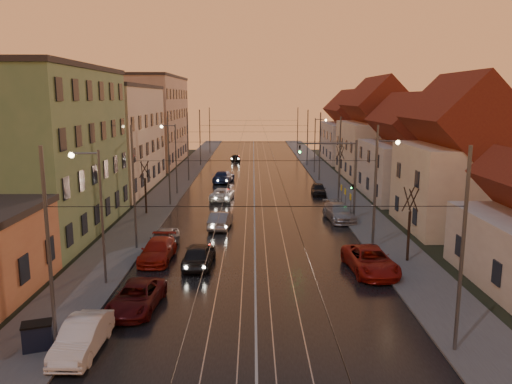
{
  "coord_description": "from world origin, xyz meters",
  "views": [
    {
      "loc": [
        -0.13,
        -25.88,
        10.88
      ],
      "look_at": [
        0.14,
        18.88,
        2.38
      ],
      "focal_mm": 35.0,
      "sensor_mm": 36.0,
      "label": 1
    }
  ],
  "objects_px": {
    "traffic_light_mast": "(344,169)",
    "driving_car_3": "(223,177)",
    "street_lamp_0": "(96,204)",
    "parked_left_2": "(158,250)",
    "dumpster": "(38,337)",
    "driving_car_4": "(236,158)",
    "parked_right_0": "(370,260)",
    "parked_left_1": "(137,297)",
    "parked_right_2": "(319,189)",
    "driving_car_1": "(221,220)",
    "street_lamp_3": "(317,140)",
    "parked_left_0": "(82,337)",
    "street_lamp_2": "(173,152)",
    "parked_right_1": "(339,212)",
    "driving_car_2": "(222,194)",
    "driving_car_0": "(199,254)",
    "street_lamp_1": "(379,181)",
    "parked_left_3": "(163,239)"
  },
  "relations": [
    {
      "from": "traffic_light_mast",
      "to": "parked_right_2",
      "type": "relative_size",
      "value": 1.88
    },
    {
      "from": "street_lamp_2",
      "to": "parked_right_1",
      "type": "relative_size",
      "value": 1.53
    },
    {
      "from": "street_lamp_3",
      "to": "driving_car_0",
      "type": "distance_m",
      "value": 42.75
    },
    {
      "from": "street_lamp_0",
      "to": "parked_right_0",
      "type": "bearing_deg",
      "value": 7.38
    },
    {
      "from": "parked_left_1",
      "to": "parked_right_0",
      "type": "xyz_separation_m",
      "value": [
        13.46,
        5.53,
        0.11
      ]
    },
    {
      "from": "parked_right_2",
      "to": "driving_car_1",
      "type": "bearing_deg",
      "value": -122.03
    },
    {
      "from": "street_lamp_3",
      "to": "driving_car_2",
      "type": "bearing_deg",
      "value": -123.02
    },
    {
      "from": "driving_car_0",
      "to": "parked_left_0",
      "type": "distance_m",
      "value": 11.93
    },
    {
      "from": "street_lamp_3",
      "to": "parked_left_1",
      "type": "distance_m",
      "value": 50.0
    },
    {
      "from": "parked_left_3",
      "to": "parked_right_0",
      "type": "bearing_deg",
      "value": -14.68
    },
    {
      "from": "street_lamp_3",
      "to": "driving_car_0",
      "type": "relative_size",
      "value": 1.74
    },
    {
      "from": "parked_right_2",
      "to": "dumpster",
      "type": "height_order",
      "value": "parked_right_2"
    },
    {
      "from": "street_lamp_3",
      "to": "parked_left_1",
      "type": "height_order",
      "value": "street_lamp_3"
    },
    {
      "from": "driving_car_2",
      "to": "street_lamp_1",
      "type": "bearing_deg",
      "value": 131.82
    },
    {
      "from": "traffic_light_mast",
      "to": "parked_right_1",
      "type": "distance_m",
      "value": 3.87
    },
    {
      "from": "driving_car_1",
      "to": "driving_car_2",
      "type": "height_order",
      "value": "driving_car_1"
    },
    {
      "from": "driving_car_0",
      "to": "parked_left_2",
      "type": "relative_size",
      "value": 0.94
    },
    {
      "from": "driving_car_3",
      "to": "street_lamp_2",
      "type": "bearing_deg",
      "value": 65.56
    },
    {
      "from": "traffic_light_mast",
      "to": "driving_car_3",
      "type": "height_order",
      "value": "traffic_light_mast"
    },
    {
      "from": "driving_car_1",
      "to": "parked_right_1",
      "type": "bearing_deg",
      "value": -159.57
    },
    {
      "from": "street_lamp_1",
      "to": "parked_right_2",
      "type": "distance_m",
      "value": 20.2
    },
    {
      "from": "parked_left_3",
      "to": "parked_right_2",
      "type": "height_order",
      "value": "parked_left_3"
    },
    {
      "from": "parked_left_1",
      "to": "parked_left_2",
      "type": "bearing_deg",
      "value": 97.72
    },
    {
      "from": "driving_car_0",
      "to": "driving_car_4",
      "type": "bearing_deg",
      "value": -88.15
    },
    {
      "from": "street_lamp_3",
      "to": "parked_right_1",
      "type": "distance_m",
      "value": 28.65
    },
    {
      "from": "parked_right_0",
      "to": "parked_right_1",
      "type": "height_order",
      "value": "parked_right_0"
    },
    {
      "from": "parked_left_0",
      "to": "parked_left_3",
      "type": "relative_size",
      "value": 1.04
    },
    {
      "from": "driving_car_1",
      "to": "parked_left_1",
      "type": "relative_size",
      "value": 0.92
    },
    {
      "from": "parked_right_0",
      "to": "driving_car_1",
      "type": "bearing_deg",
      "value": 128.08
    },
    {
      "from": "parked_right_1",
      "to": "parked_right_2",
      "type": "relative_size",
      "value": 1.37
    },
    {
      "from": "parked_left_2",
      "to": "dumpster",
      "type": "relative_size",
      "value": 4.08
    },
    {
      "from": "driving_car_3",
      "to": "parked_right_2",
      "type": "bearing_deg",
      "value": 151.06
    },
    {
      "from": "driving_car_4",
      "to": "parked_right_0",
      "type": "relative_size",
      "value": 0.67
    },
    {
      "from": "dumpster",
      "to": "street_lamp_3",
      "type": "bearing_deg",
      "value": 51.02
    },
    {
      "from": "traffic_light_mast",
      "to": "dumpster",
      "type": "height_order",
      "value": "traffic_light_mast"
    },
    {
      "from": "traffic_light_mast",
      "to": "parked_left_1",
      "type": "distance_m",
      "value": 24.36
    },
    {
      "from": "driving_car_2",
      "to": "parked_right_0",
      "type": "relative_size",
      "value": 0.86
    },
    {
      "from": "street_lamp_2",
      "to": "dumpster",
      "type": "height_order",
      "value": "street_lamp_2"
    },
    {
      "from": "driving_car_2",
      "to": "parked_left_3",
      "type": "relative_size",
      "value": 1.14
    },
    {
      "from": "parked_left_1",
      "to": "parked_right_0",
      "type": "bearing_deg",
      "value": 27.26
    },
    {
      "from": "parked_left_2",
      "to": "driving_car_3",
      "type": "bearing_deg",
      "value": 86.99
    },
    {
      "from": "parked_left_1",
      "to": "parked_right_1",
      "type": "bearing_deg",
      "value": 59.09
    },
    {
      "from": "parked_left_0",
      "to": "street_lamp_2",
      "type": "bearing_deg",
      "value": 93.85
    },
    {
      "from": "street_lamp_0",
      "to": "driving_car_3",
      "type": "xyz_separation_m",
      "value": [
        5.14,
        36.11,
        -4.11
      ]
    },
    {
      "from": "driving_car_4",
      "to": "parked_left_0",
      "type": "height_order",
      "value": "parked_left_0"
    },
    {
      "from": "parked_left_0",
      "to": "dumpster",
      "type": "relative_size",
      "value": 3.66
    },
    {
      "from": "street_lamp_1",
      "to": "street_lamp_2",
      "type": "height_order",
      "value": "same"
    },
    {
      "from": "street_lamp_0",
      "to": "driving_car_3",
      "type": "height_order",
      "value": "street_lamp_0"
    },
    {
      "from": "traffic_light_mast",
      "to": "parked_left_1",
      "type": "relative_size",
      "value": 1.5
    },
    {
      "from": "street_lamp_3",
      "to": "driving_car_2",
      "type": "xyz_separation_m",
      "value": [
        -12.54,
        -19.29,
        -4.22
      ]
    }
  ]
}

